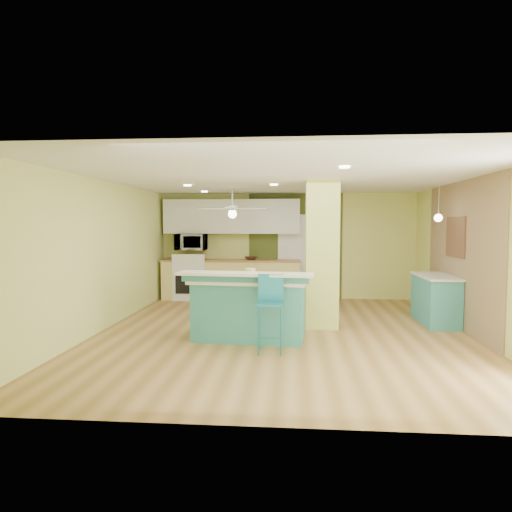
{
  "coord_description": "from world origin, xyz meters",
  "views": [
    {
      "loc": [
        0.17,
        -7.36,
        1.77
      ],
      "look_at": [
        -0.48,
        0.4,
        1.23
      ],
      "focal_mm": 32.0,
      "sensor_mm": 36.0,
      "label": 1
    }
  ],
  "objects_px": {
    "fruit_bowl": "(251,258)",
    "canister": "(250,274)",
    "peninsula": "(249,307)",
    "side_counter": "(435,299)",
    "bar_stool": "(271,300)"
  },
  "relations": [
    {
      "from": "peninsula",
      "to": "fruit_bowl",
      "type": "bearing_deg",
      "value": 100.29
    },
    {
      "from": "fruit_bowl",
      "to": "canister",
      "type": "bearing_deg",
      "value": -84.68
    },
    {
      "from": "fruit_bowl",
      "to": "canister",
      "type": "relative_size",
      "value": 1.8
    },
    {
      "from": "side_counter",
      "to": "peninsula",
      "type": "bearing_deg",
      "value": -156.38
    },
    {
      "from": "bar_stool",
      "to": "side_counter",
      "type": "height_order",
      "value": "bar_stool"
    },
    {
      "from": "peninsula",
      "to": "bar_stool",
      "type": "bearing_deg",
      "value": -56.93
    },
    {
      "from": "canister",
      "to": "peninsula",
      "type": "bearing_deg",
      "value": 109.95
    },
    {
      "from": "peninsula",
      "to": "canister",
      "type": "xyz_separation_m",
      "value": [
        0.02,
        -0.06,
        0.52
      ]
    },
    {
      "from": "bar_stool",
      "to": "canister",
      "type": "xyz_separation_m",
      "value": [
        -0.34,
        0.62,
        0.29
      ]
    },
    {
      "from": "side_counter",
      "to": "canister",
      "type": "height_order",
      "value": "canister"
    },
    {
      "from": "bar_stool",
      "to": "canister",
      "type": "relative_size",
      "value": 6.25
    },
    {
      "from": "side_counter",
      "to": "bar_stool",
      "type": "bearing_deg",
      "value": -143.73
    },
    {
      "from": "peninsula",
      "to": "canister",
      "type": "height_order",
      "value": "canister"
    },
    {
      "from": "peninsula",
      "to": "side_counter",
      "type": "bearing_deg",
      "value": 28.85
    },
    {
      "from": "fruit_bowl",
      "to": "canister",
      "type": "height_order",
      "value": "canister"
    }
  ]
}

